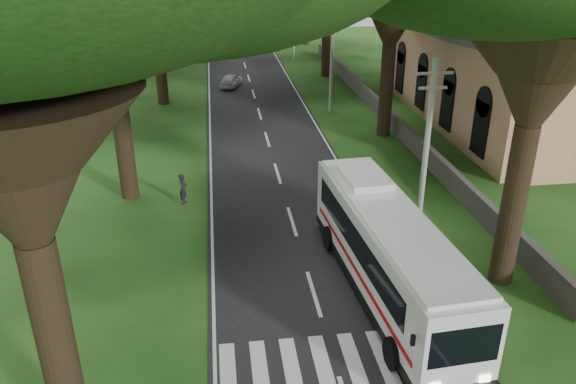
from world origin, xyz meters
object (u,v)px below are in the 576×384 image
at_px(pole_near, 426,148).
at_px(distant_car_c, 261,38).
at_px(coach_bus, 388,251).
at_px(pedestrian, 183,189).
at_px(pole_far, 294,21).
at_px(distant_car_b, 214,39).
at_px(pole_mid, 332,57).
at_px(church, 519,55).
at_px(distant_car_a, 231,80).

height_order(pole_near, distant_car_c, pole_near).
relative_size(coach_bus, pedestrian, 7.28).
distance_m(pole_far, coach_bus, 44.41).
distance_m(pole_near, coach_bus, 5.61).
height_order(coach_bus, pedestrian, coach_bus).
bearing_deg(distant_car_b, coach_bus, -98.15).
bearing_deg(pole_mid, church, -19.81).
bearing_deg(pedestrian, pole_mid, -23.53).
bearing_deg(distant_car_b, pole_far, -66.44).
xyz_separation_m(distant_car_a, distant_car_b, (-1.20, 22.30, 0.03)).
height_order(coach_bus, distant_car_a, coach_bus).
bearing_deg(pedestrian, coach_bus, -127.39).
bearing_deg(pole_far, coach_bus, -93.63).
distance_m(pole_near, distant_car_b, 51.86).
bearing_deg(pole_far, pole_mid, -90.00).
bearing_deg(distant_car_a, distant_car_c, -83.16).
height_order(church, coach_bus, church).
height_order(distant_car_a, distant_car_c, distant_car_a).
xyz_separation_m(pole_mid, pedestrian, (-10.67, -15.26, -3.37)).
relative_size(church, distant_car_b, 6.38).
relative_size(pole_near, distant_car_c, 1.97).
height_order(pole_mid, distant_car_a, pole_mid).
bearing_deg(distant_car_b, pole_near, -94.58).
relative_size(pole_far, coach_bus, 0.68).
xyz_separation_m(church, distant_car_b, (-20.86, 35.49, -4.26)).
height_order(pole_far, distant_car_b, pole_far).
bearing_deg(pole_mid, distant_car_b, 105.32).
bearing_deg(distant_car_b, pedestrian, -106.72).
xyz_separation_m(pole_far, coach_bus, (-2.80, -44.26, -2.34)).
bearing_deg(distant_car_c, pedestrian, 87.25).
xyz_separation_m(pole_mid, distant_car_b, (-8.50, 31.04, -3.53)).
bearing_deg(pole_near, church, 51.50).
bearing_deg(coach_bus, distant_car_c, 85.75).
relative_size(distant_car_a, distant_car_b, 0.92).
xyz_separation_m(church, pedestrian, (-23.04, -10.81, -4.10)).
bearing_deg(pole_near, coach_bus, -123.38).
height_order(pole_far, distant_car_a, pole_far).
relative_size(pole_mid, distant_car_a, 2.31).
relative_size(pole_near, pole_mid, 1.00).
distance_m(pole_far, distant_car_a, 13.88).
distance_m(coach_bus, distant_car_c, 55.96).
height_order(pole_near, pole_far, same).
relative_size(church, distant_car_a, 6.93).
distance_m(pole_mid, pedestrian, 18.92).
height_order(pole_far, coach_bus, pole_far).
bearing_deg(distant_car_c, coach_bus, 96.80).
relative_size(pole_near, coach_bus, 0.68).
bearing_deg(distant_car_c, church, 119.50).
height_order(pole_near, distant_car_a, pole_near).
xyz_separation_m(church, pole_far, (-12.36, 24.45, -0.73)).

